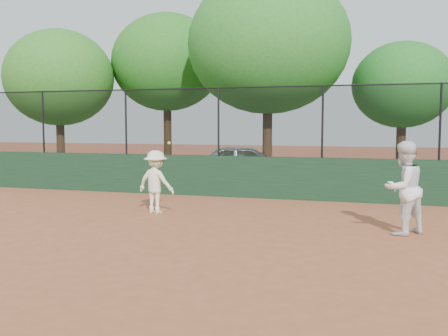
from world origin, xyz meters
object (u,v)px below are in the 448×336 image
(parked_car, at_px, (246,163))
(tree_3, at_px, (403,85))
(tree_0, at_px, (59,78))
(player_main, at_px, (156,182))
(player_second, at_px, (403,188))
(tree_2, at_px, (268,44))
(tree_1, at_px, (167,63))

(parked_car, relative_size, tree_3, 0.78)
(tree_0, bearing_deg, player_main, -44.11)
(player_second, distance_m, tree_3, 10.22)
(parked_car, distance_m, tree_3, 6.57)
(player_main, distance_m, tree_0, 11.59)
(parked_car, xyz_separation_m, tree_3, (5.46, 2.25, 2.88))
(player_main, height_order, tree_3, tree_3)
(parked_car, height_order, tree_0, tree_0)
(tree_0, distance_m, tree_2, 9.24)
(parked_car, xyz_separation_m, tree_1, (-4.50, 3.25, 4.18))
(parked_car, bearing_deg, tree_2, -65.71)
(parked_car, bearing_deg, player_main, 162.58)
(parked_car, relative_size, tree_1, 0.57)
(player_main, distance_m, tree_3, 11.24)
(parked_car, xyz_separation_m, player_second, (5.02, -7.60, 0.22))
(player_second, bearing_deg, tree_0, -74.92)
(parked_car, distance_m, tree_2, 4.45)
(player_main, distance_m, tree_2, 8.60)
(tree_3, bearing_deg, parked_car, -157.62)
(tree_0, relative_size, tree_1, 0.87)
(tree_1, bearing_deg, tree_3, -5.73)
(tree_1, bearing_deg, tree_0, -149.60)
(player_second, relative_size, tree_3, 0.35)
(tree_0, xyz_separation_m, tree_2, (9.18, -0.39, 0.97))
(player_main, distance_m, tree_1, 11.59)
(tree_2, bearing_deg, tree_1, 152.11)
(player_second, distance_m, tree_2, 10.10)
(tree_1, bearing_deg, parked_car, -35.82)
(player_second, distance_m, tree_1, 14.97)
(tree_1, distance_m, tree_3, 10.10)
(tree_0, relative_size, tree_3, 1.18)
(tree_3, bearing_deg, tree_1, 174.27)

